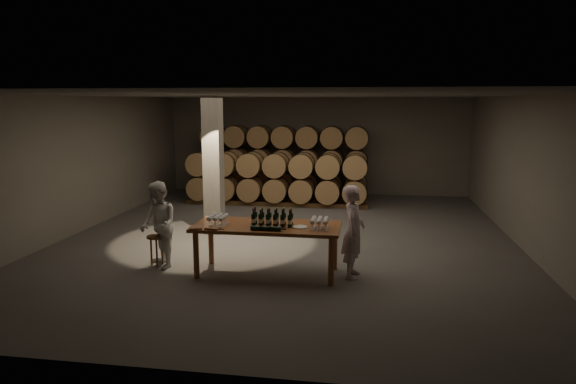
% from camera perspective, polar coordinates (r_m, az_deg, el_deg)
% --- Properties ---
extents(room, '(12.00, 12.00, 12.00)m').
position_cam_1_polar(room, '(12.03, -8.29, 2.91)').
color(room, '#504D4B').
rests_on(room, ground).
extents(tasting_table, '(2.60, 1.10, 0.90)m').
position_cam_1_polar(tasting_table, '(9.16, -2.34, -4.32)').
color(tasting_table, brown).
rests_on(tasting_table, ground).
extents(barrel_stack_back, '(5.48, 0.95, 2.31)m').
position_cam_1_polar(barrel_stack_back, '(16.73, -0.44, 3.58)').
color(barrel_stack_back, '#54371C').
rests_on(barrel_stack_back, ground).
extents(barrel_stack_front, '(5.48, 0.95, 1.57)m').
position_cam_1_polar(barrel_stack_front, '(15.41, -1.28, 1.64)').
color(barrel_stack_front, '#54371C').
rests_on(barrel_stack_front, ground).
extents(bottle_cluster, '(0.73, 0.23, 0.32)m').
position_cam_1_polar(bottle_cluster, '(9.06, -1.76, -3.06)').
color(bottle_cluster, black).
rests_on(bottle_cluster, tasting_table).
extents(lying_bottles, '(0.62, 0.08, 0.08)m').
position_cam_1_polar(lying_bottles, '(8.73, -2.40, -4.06)').
color(lying_bottles, black).
rests_on(lying_bottles, tasting_table).
extents(glass_cluster_left, '(0.31, 0.42, 0.18)m').
position_cam_1_polar(glass_cluster_left, '(9.21, -7.79, -2.82)').
color(glass_cluster_left, silver).
rests_on(glass_cluster_left, tasting_table).
extents(glass_cluster_right, '(0.31, 0.42, 0.19)m').
position_cam_1_polar(glass_cluster_right, '(8.89, 3.53, -3.19)').
color(glass_cluster_right, silver).
rests_on(glass_cluster_right, tasting_table).
extents(plate, '(0.27, 0.27, 0.02)m').
position_cam_1_polar(plate, '(8.96, 1.35, -3.91)').
color(plate, silver).
rests_on(plate, tasting_table).
extents(notebook_near, '(0.25, 0.21, 0.03)m').
position_cam_1_polar(notebook_near, '(8.94, -8.36, -4.00)').
color(notebook_near, brown).
rests_on(notebook_near, tasting_table).
extents(notebook_corner, '(0.28, 0.32, 0.02)m').
position_cam_1_polar(notebook_corner, '(9.06, -10.19, -3.88)').
color(notebook_corner, brown).
rests_on(notebook_corner, tasting_table).
extents(pen, '(0.15, 0.04, 0.01)m').
position_cam_1_polar(pen, '(8.89, -7.62, -4.12)').
color(pen, black).
rests_on(pen, tasting_table).
extents(stool, '(0.35, 0.35, 0.58)m').
position_cam_1_polar(stool, '(9.98, -14.42, -5.32)').
color(stool, '#54371C').
rests_on(stool, ground).
extents(person_man, '(0.46, 0.64, 1.64)m').
position_cam_1_polar(person_man, '(9.08, 7.28, -4.37)').
color(person_man, beige).
rests_on(person_man, ground).
extents(person_woman, '(0.97, 1.00, 1.62)m').
position_cam_1_polar(person_woman, '(9.81, -14.21, -3.58)').
color(person_woman, white).
rests_on(person_woman, ground).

